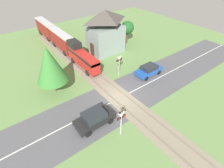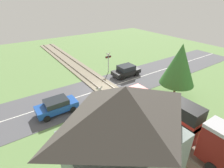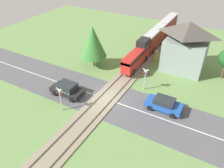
{
  "view_description": "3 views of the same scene",
  "coord_description": "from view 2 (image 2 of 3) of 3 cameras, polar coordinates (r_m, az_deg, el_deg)",
  "views": [
    {
      "loc": [
        -9.81,
        -11.52,
        13.5
      ],
      "look_at": [
        0.0,
        1.45,
        1.2
      ],
      "focal_mm": 28.0,
      "sensor_mm": 36.0,
      "label": 1
    },
    {
      "loc": [
        9.66,
        15.53,
        10.03
      ],
      "look_at": [
        0.0,
        1.45,
        1.2
      ],
      "focal_mm": 28.0,
      "sensor_mm": 36.0,
      "label": 2
    },
    {
      "loc": [
        10.2,
        -16.69,
        15.31
      ],
      "look_at": [
        0.0,
        1.45,
        1.2
      ],
      "focal_mm": 35.0,
      "sensor_mm": 36.0,
      "label": 3
    }
  ],
  "objects": [
    {
      "name": "road_surface",
      "position": [
        20.85,
        -2.25,
        -1.4
      ],
      "size": [
        48.0,
        6.4,
        0.02
      ],
      "color": "#515156",
      "rests_on": "ground_plane"
    },
    {
      "name": "station_building",
      "position": [
        9.12,
        3.65,
        -20.19
      ],
      "size": [
        5.7,
        4.18,
        6.75
      ],
      "color": "gray",
      "rests_on": "ground_plane"
    },
    {
      "name": "car_near_crossing",
      "position": [
        23.84,
        4.62,
        4.43
      ],
      "size": [
        3.87,
        1.97,
        1.5
      ],
      "color": "black",
      "rests_on": "ground_plane"
    },
    {
      "name": "tree_roadside_hedge",
      "position": [
        18.97,
        21.17,
        5.94
      ],
      "size": [
        3.54,
        3.54,
        5.82
      ],
      "color": "brown",
      "rests_on": "ground_plane"
    },
    {
      "name": "pedestrian_by_station",
      "position": [
        12.83,
        21.67,
        -21.49
      ],
      "size": [
        0.41,
        0.41,
        1.65
      ],
      "color": "gold",
      "rests_on": "ground_plane"
    },
    {
      "name": "track_bed",
      "position": [
        20.82,
        -2.26,
        -1.26
      ],
      "size": [
        2.8,
        48.0,
        0.24
      ],
      "color": "gray",
      "rests_on": "ground_plane"
    },
    {
      "name": "crossing_signal_east_approach",
      "position": [
        15.67,
        -4.12,
        -4.18
      ],
      "size": [
        0.9,
        0.18,
        2.87
      ],
      "color": "#B7B7B7",
      "rests_on": "ground_plane"
    },
    {
      "name": "ground_plane",
      "position": [
        20.85,
        -2.25,
        -1.42
      ],
      "size": [
        60.0,
        60.0,
        0.0
      ],
      "primitive_type": "plane",
      "color": "#66894C"
    },
    {
      "name": "crossing_signal_west_approach",
      "position": [
        24.61,
        -1.21,
        7.94
      ],
      "size": [
        0.9,
        0.18,
        2.87
      ],
      "color": "#B7B7B7",
      "rests_on": "ground_plane"
    },
    {
      "name": "car_far_side",
      "position": [
        17.21,
        -17.61,
        -6.76
      ],
      "size": [
        3.77,
        1.85,
        1.41
      ],
      "color": "#1E4CA8",
      "rests_on": "ground_plane"
    }
  ]
}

